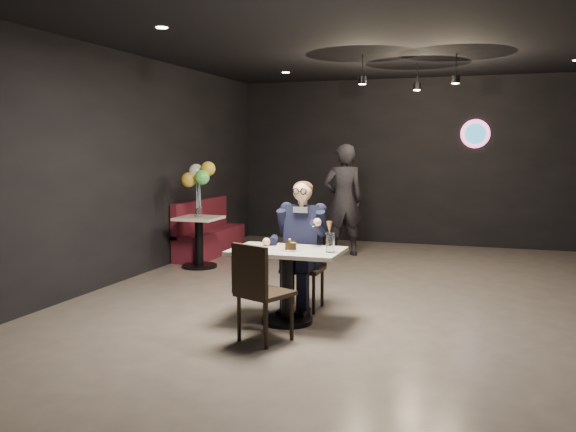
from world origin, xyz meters
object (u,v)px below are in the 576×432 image
(balloon_vase, at_px, (199,212))
(passerby, at_px, (343,200))
(seated_man, at_px, (303,244))
(sundae_glass, at_px, (330,242))
(side_table, at_px, (199,242))
(main_table, at_px, (287,286))
(booth_bench, at_px, (210,228))
(chair_near, at_px, (265,291))
(chair_far, at_px, (303,267))

(balloon_vase, distance_m, passerby, 2.43)
(seated_man, xyz_separation_m, sundae_glass, (0.45, -0.58, 0.13))
(sundae_glass, distance_m, side_table, 3.51)
(main_table, height_order, passerby, passerby)
(main_table, bearing_deg, booth_bench, 126.52)
(chair_near, distance_m, sundae_glass, 0.83)
(sundae_glass, bearing_deg, main_table, 176.23)
(booth_bench, xyz_separation_m, passerby, (2.07, 0.66, 0.46))
(passerby, bearing_deg, side_table, 14.55)
(chair_far, bearing_deg, chair_near, -90.00)
(main_table, xyz_separation_m, sundae_glass, (0.45, -0.03, 0.47))
(seated_man, bearing_deg, booth_bench, 131.64)
(chair_near, distance_m, balloon_vase, 3.63)
(side_table, xyz_separation_m, passerby, (1.77, 1.66, 0.54))
(chair_near, bearing_deg, main_table, 112.91)
(main_table, relative_size, booth_bench, 0.61)
(side_table, height_order, passerby, passerby)
(sundae_glass, relative_size, booth_bench, 0.10)
(balloon_vase, bearing_deg, seated_man, -39.18)
(main_table, xyz_separation_m, seated_man, (0.00, 0.55, 0.34))
(sundae_glass, distance_m, passerby, 4.07)
(chair_near, xyz_separation_m, balloon_vase, (-2.14, 2.91, 0.37))
(main_table, bearing_deg, chair_far, 90.00)
(main_table, xyz_separation_m, chair_far, (0.00, 0.55, 0.09))
(passerby, bearing_deg, main_table, 66.66)
(side_table, bearing_deg, chair_near, -53.66)
(sundae_glass, relative_size, balloon_vase, 1.25)
(chair_near, relative_size, side_table, 1.24)
(seated_man, height_order, booth_bench, seated_man)
(chair_far, bearing_deg, booth_bench, 131.64)
(seated_man, bearing_deg, balloon_vase, 140.82)
(chair_far, distance_m, chair_near, 1.16)
(main_table, distance_m, sundae_glass, 0.65)
(seated_man, xyz_separation_m, balloon_vase, (-2.14, 1.74, 0.11))
(main_table, relative_size, passerby, 0.61)
(balloon_vase, bearing_deg, chair_near, -53.66)
(balloon_vase, height_order, passerby, passerby)
(seated_man, distance_m, side_table, 2.78)
(main_table, xyz_separation_m, chair_near, (0.00, -0.61, 0.09))
(main_table, distance_m, side_table, 3.14)
(chair_near, height_order, balloon_vase, chair_near)
(chair_far, distance_m, booth_bench, 3.67)
(chair_far, relative_size, side_table, 1.24)
(main_table, relative_size, sundae_glass, 5.79)
(passerby, bearing_deg, seated_man, 67.51)
(seated_man, bearing_deg, side_table, 140.82)
(chair_near, relative_size, seated_man, 0.64)
(main_table, height_order, sundae_glass, sundae_glass)
(side_table, distance_m, passerby, 2.49)
(balloon_vase, bearing_deg, side_table, 0.00)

